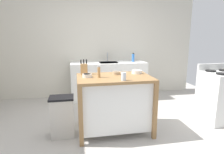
# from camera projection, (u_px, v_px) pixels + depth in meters

# --- Properties ---
(ground_plane) EXTENTS (6.05, 6.05, 0.00)m
(ground_plane) POSITION_uv_depth(u_px,v_px,m) (113.00, 131.00, 3.18)
(ground_plane) COLOR #ADA8A0
(ground_plane) RESTS_ON ground
(wall_back) EXTENTS (5.05, 0.10, 2.60)m
(wall_back) POSITION_uv_depth(u_px,v_px,m) (97.00, 44.00, 4.90)
(wall_back) COLOR beige
(wall_back) RESTS_ON ground
(kitchen_island) EXTENTS (1.14, 0.75, 0.91)m
(kitchen_island) POSITION_uv_depth(u_px,v_px,m) (114.00, 101.00, 3.08)
(kitchen_island) COLOR olive
(kitchen_island) RESTS_ON ground
(knife_block) EXTENTS (0.11, 0.09, 0.24)m
(knife_block) POSITION_uv_depth(u_px,v_px,m) (84.00, 69.00, 3.16)
(knife_block) COLOR tan
(knife_block) RESTS_ON kitchen_island
(bowl_ceramic_small) EXTENTS (0.17, 0.17, 0.05)m
(bowl_ceramic_small) POSITION_uv_depth(u_px,v_px,m) (137.00, 72.00, 3.23)
(bowl_ceramic_small) COLOR silver
(bowl_ceramic_small) RESTS_ON kitchen_island
(bowl_ceramic_wide) EXTENTS (0.13, 0.13, 0.05)m
(bowl_ceramic_wide) POSITION_uv_depth(u_px,v_px,m) (116.00, 73.00, 3.16)
(bowl_ceramic_wide) COLOR tan
(bowl_ceramic_wide) RESTS_ON kitchen_island
(bowl_stoneware_deep) EXTENTS (0.14, 0.14, 0.05)m
(bowl_stoneware_deep) POSITION_uv_depth(u_px,v_px,m) (87.00, 75.00, 2.94)
(bowl_stoneware_deep) COLOR silver
(bowl_stoneware_deep) RESTS_ON kitchen_island
(drinking_cup) EXTENTS (0.07, 0.07, 0.12)m
(drinking_cup) POSITION_uv_depth(u_px,v_px,m) (124.00, 76.00, 2.72)
(drinking_cup) COLOR silver
(drinking_cup) RESTS_ON kitchen_island
(pepper_grinder) EXTENTS (0.04, 0.04, 0.18)m
(pepper_grinder) POSITION_uv_depth(u_px,v_px,m) (99.00, 72.00, 2.91)
(pepper_grinder) COLOR #AD7F4C
(pepper_grinder) RESTS_ON kitchen_island
(trash_bin) EXTENTS (0.36, 0.28, 0.63)m
(trash_bin) POSITION_uv_depth(u_px,v_px,m) (62.00, 117.00, 2.96)
(trash_bin) COLOR #B7B2A8
(trash_bin) RESTS_ON ground
(sink_counter) EXTENTS (1.80, 0.60, 0.89)m
(sink_counter) POSITION_uv_depth(u_px,v_px,m) (109.00, 80.00, 4.78)
(sink_counter) COLOR silver
(sink_counter) RESTS_ON ground
(sink_faucet) EXTENTS (0.02, 0.02, 0.22)m
(sink_faucet) POSITION_uv_depth(u_px,v_px,m) (107.00, 57.00, 4.80)
(sink_faucet) COLOR #B7BCC1
(sink_faucet) RESTS_ON sink_counter
(bottle_dish_soap) EXTENTS (0.06, 0.06, 0.22)m
(bottle_dish_soap) POSITION_uv_depth(u_px,v_px,m) (133.00, 58.00, 4.76)
(bottle_dish_soap) COLOR blue
(bottle_dish_soap) RESTS_ON sink_counter
(stove) EXTENTS (0.60, 0.60, 1.01)m
(stove) POSITION_uv_depth(u_px,v_px,m) (220.00, 96.00, 3.49)
(stove) COLOR silver
(stove) RESTS_ON ground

